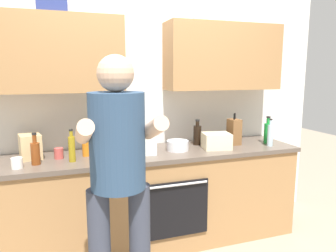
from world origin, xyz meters
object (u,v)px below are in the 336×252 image
bottle_syrup (122,145)px  bottle_oil (72,148)px  cup_ceramic (59,153)px  mixing_bowl (178,145)px  bottle_juice (86,143)px  cup_stoneware (237,135)px  grocery_bag_produce (142,142)px  potted_herb (112,133)px  grocery_bag_bread (30,147)px  bottle_wine (153,138)px  bottle_soda (268,132)px  person_standing (118,171)px  grocery_bag_rice (216,141)px  cup_coffee (17,163)px  bottle_vinegar (35,152)px  knife_block (234,132)px  bottle_water (270,135)px  bottle_soy (197,134)px

bottle_syrup → bottle_oil: bearing=178.7°
cup_ceramic → mixing_bowl: mixing_bowl is taller
bottle_juice → bottle_oil: (-0.12, -0.14, -0.01)m
cup_stoneware → grocery_bag_produce: (-1.11, -0.23, 0.05)m
potted_herb → grocery_bag_bread: (-0.70, -0.02, -0.07)m
bottle_wine → mixing_bowl: bearing=-34.8°
grocery_bag_produce → bottle_juice: bearing=170.8°
bottle_soda → bottle_syrup: (-1.52, -0.07, -0.00)m
person_standing → cup_ceramic: (-0.35, 0.88, -0.08)m
bottle_syrup → grocery_bag_rice: 0.91m
bottle_juice → cup_coffee: (-0.53, -0.20, -0.08)m
cup_stoneware → mixing_bowl: bearing=-164.1°
bottle_vinegar → knife_block: bearing=3.8°
bottle_water → cup_coffee: bottle_water is taller
potted_herb → grocery_bag_produce: bearing=-35.1°
cup_coffee → grocery_bag_rice: 1.73m
bottle_soy → bottle_wine: size_ratio=1.07×
mixing_bowl → potted_herb: bearing=164.9°
mixing_bowl → grocery_bag_bread: (-1.28, 0.13, 0.06)m
bottle_soda → cup_ceramic: (-2.04, 0.07, -0.07)m
bottle_wine → bottle_oil: (-0.75, -0.22, 0.01)m
bottle_water → bottle_soy: size_ratio=1.05×
bottle_oil → grocery_bag_rice: bearing=1.0°
grocery_bag_rice → bottle_soy: bearing=117.5°
bottle_oil → mixing_bowl: (0.95, 0.08, -0.07)m
cup_stoneware → knife_block: size_ratio=0.32×
bottle_syrup → knife_block: bearing=6.8°
bottle_water → bottle_oil: bottle_water is taller
bottle_syrup → grocery_bag_produce: 0.21m
bottle_juice → cup_coffee: bearing=-159.2°
mixing_bowl → cup_ceramic: bearing=176.9°
bottle_juice → grocery_bag_produce: size_ratio=1.18×
bottle_soy → grocery_bag_produce: bearing=-164.8°
bottle_water → grocery_bag_rice: bottle_water is taller
bottle_vinegar → grocery_bag_rice: size_ratio=1.01×
bottle_soy → grocery_bag_rice: (0.11, -0.21, -0.03)m
cup_coffee → bottle_vinegar: bearing=25.7°
bottle_water → mixing_bowl: (-0.93, 0.13, -0.07)m
bottle_water → grocery_bag_bread: size_ratio=1.31×
mixing_bowl → grocery_bag_produce: size_ratio=0.87×
bottle_juice → knife_block: 1.46m
bottle_syrup → potted_herb: bearing=100.4°
bottle_syrup → grocery_bag_rice: bearing=2.1°
person_standing → cup_stoneware: (1.47, 1.04, -0.07)m
bottle_oil → cup_coffee: (-0.40, -0.06, -0.07)m
grocery_bag_bread → cup_stoneware: bearing=2.4°
person_standing → potted_herb: size_ratio=5.85×
bottle_soy → mixing_bowl: (-0.27, -0.15, -0.06)m
person_standing → bottle_juice: bearing=98.0°
bottle_water → cup_ceramic: (-1.98, 0.19, -0.07)m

